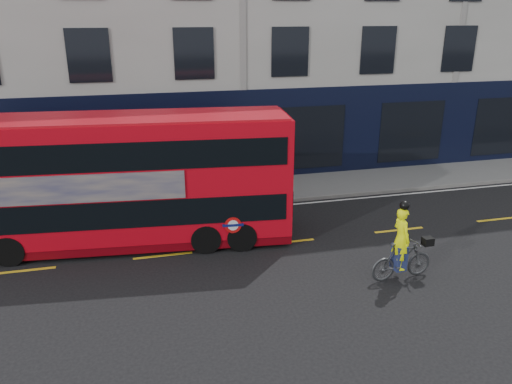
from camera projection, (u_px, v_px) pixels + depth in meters
name	position (u px, v px, depth m)	size (l,w,h in m)	color
ground	(303.00, 263.00, 14.83)	(120.00, 120.00, 0.00)	black
pavement	(252.00, 190.00, 20.75)	(60.00, 3.00, 0.12)	slate
kerb	(261.00, 203.00, 19.38)	(60.00, 0.12, 0.13)	slate
building_terrace	(220.00, 3.00, 24.12)	(50.00, 10.07, 15.00)	#B0ADA6
road_edge_line	(263.00, 207.00, 19.12)	(58.00, 0.10, 0.01)	silver
lane_dashes	(288.00, 242.00, 16.20)	(58.00, 0.12, 0.01)	yellow
bus	(126.00, 181.00, 15.45)	(10.43, 3.31, 4.13)	red
cyclist	(402.00, 253.00, 13.73)	(1.89, 0.67, 2.34)	#3F4143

